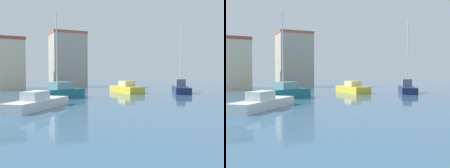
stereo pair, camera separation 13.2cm
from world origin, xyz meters
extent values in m
plane|color=#38607F|center=(15.00, 20.00, 0.00)|extent=(160.00, 160.00, 0.00)
cube|color=#1E707A|center=(8.86, 23.96, 0.49)|extent=(6.69, 4.59, 0.98)
cube|color=#6B9CA2|center=(9.33, 24.19, 1.38)|extent=(2.74, 2.49, 0.79)
cylinder|color=silver|center=(8.86, 23.96, 5.23)|extent=(0.12, 0.12, 8.50)
cube|color=white|center=(5.66, 16.27, 0.34)|extent=(5.87, 6.53, 0.69)
cube|color=silver|center=(5.40, 15.95, 1.02)|extent=(2.38, 2.50, 0.67)
cube|color=gold|center=(19.82, 28.59, 0.45)|extent=(2.33, 6.72, 0.90)
cube|color=#DFCD77|center=(19.81, 28.42, 1.27)|extent=(1.60, 2.30, 0.74)
cube|color=#19234C|center=(26.52, 24.79, 0.42)|extent=(5.81, 7.35, 0.85)
cube|color=slate|center=(27.04, 25.59, 1.37)|extent=(2.34, 2.63, 1.05)
cylinder|color=silver|center=(26.52, 24.79, 5.37)|extent=(0.12, 0.12, 9.04)
cube|color=beige|center=(4.12, 47.13, 4.23)|extent=(7.27, 9.48, 8.47)
cube|color=#9E4733|center=(4.12, 47.13, 8.72)|extent=(7.42, 9.67, 0.50)
cube|color=#B2A893|center=(16.91, 49.16, 5.39)|extent=(6.78, 5.72, 10.78)
cube|color=#B25B42|center=(16.91, 49.16, 11.03)|extent=(6.92, 5.84, 0.50)
camera|label=1|loc=(2.40, -4.35, 2.69)|focal=41.95mm
camera|label=2|loc=(2.52, -4.40, 2.69)|focal=41.95mm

